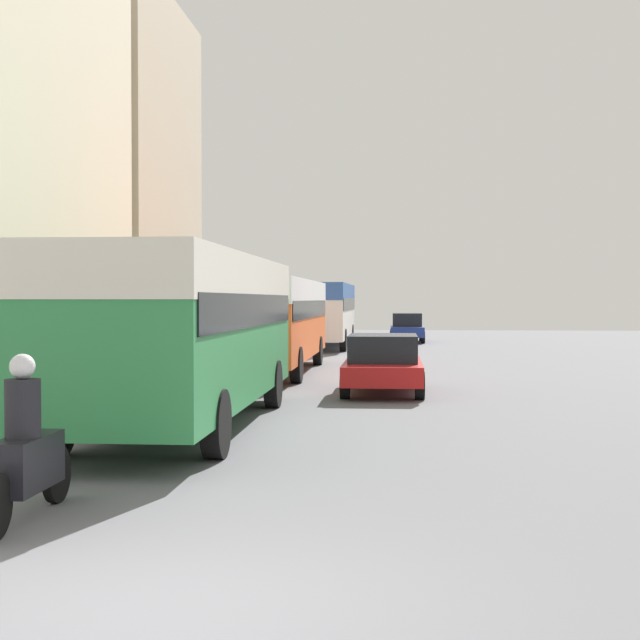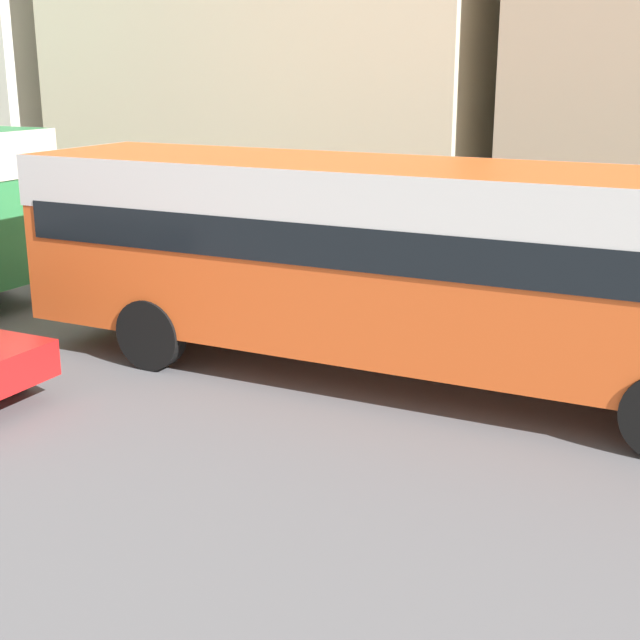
{
  "view_description": "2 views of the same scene",
  "coord_description": "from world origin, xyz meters",
  "px_view_note": "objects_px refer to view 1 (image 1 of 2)",
  "views": [
    {
      "loc": [
        1.76,
        -6.35,
        2.28
      ],
      "look_at": [
        -0.84,
        24.67,
        1.56
      ],
      "focal_mm": 50.0,
      "sensor_mm": 36.0,
      "label": 1
    },
    {
      "loc": [
        8.62,
        25.01,
        4.07
      ],
      "look_at": [
        -0.7,
        20.39,
        1.09
      ],
      "focal_mm": 50.0,
      "sensor_mm": 36.0,
      "label": 2
    }
  ],
  "objects_px": {
    "motorcycle_behind_lead": "(26,455)",
    "car_far_curb": "(407,327)",
    "pedestrian_near_curb": "(116,348)",
    "bus_lead": "(184,316)",
    "car_crossing": "(383,363)",
    "bus_third_in_line": "(324,306)",
    "bus_following": "(273,312)"
  },
  "relations": [
    {
      "from": "motorcycle_behind_lead",
      "to": "car_far_curb",
      "type": "height_order",
      "value": "motorcycle_behind_lead"
    },
    {
      "from": "bus_following",
      "to": "pedestrian_near_curb",
      "type": "height_order",
      "value": "bus_following"
    },
    {
      "from": "bus_lead",
      "to": "bus_following",
      "type": "distance_m",
      "value": 11.86
    },
    {
      "from": "bus_lead",
      "to": "bus_third_in_line",
      "type": "bearing_deg",
      "value": 89.21
    },
    {
      "from": "bus_following",
      "to": "pedestrian_near_curb",
      "type": "bearing_deg",
      "value": -136.21
    },
    {
      "from": "bus_third_in_line",
      "to": "car_far_curb",
      "type": "distance_m",
      "value": 6.96
    },
    {
      "from": "bus_lead",
      "to": "car_crossing",
      "type": "bearing_deg",
      "value": 60.49
    },
    {
      "from": "bus_lead",
      "to": "motorcycle_behind_lead",
      "type": "bearing_deg",
      "value": -90.5
    },
    {
      "from": "car_crossing",
      "to": "motorcycle_behind_lead",
      "type": "bearing_deg",
      "value": -105.31
    },
    {
      "from": "bus_lead",
      "to": "motorcycle_behind_lead",
      "type": "distance_m",
      "value": 6.84
    },
    {
      "from": "bus_following",
      "to": "pedestrian_near_curb",
      "type": "relative_size",
      "value": 6.78
    },
    {
      "from": "bus_following",
      "to": "car_far_curb",
      "type": "relative_size",
      "value": 2.42
    },
    {
      "from": "bus_following",
      "to": "car_crossing",
      "type": "distance_m",
      "value": 6.84
    },
    {
      "from": "bus_lead",
      "to": "bus_following",
      "type": "xyz_separation_m",
      "value": [
        -0.04,
        11.86,
        -0.1
      ]
    },
    {
      "from": "bus_lead",
      "to": "car_crossing",
      "type": "relative_size",
      "value": 2.34
    },
    {
      "from": "bus_following",
      "to": "motorcycle_behind_lead",
      "type": "bearing_deg",
      "value": -90.05
    },
    {
      "from": "bus_following",
      "to": "car_crossing",
      "type": "bearing_deg",
      "value": -58.87
    },
    {
      "from": "bus_lead",
      "to": "bus_following",
      "type": "relative_size",
      "value": 0.9
    },
    {
      "from": "motorcycle_behind_lead",
      "to": "car_far_curb",
      "type": "relative_size",
      "value": 0.5
    },
    {
      "from": "car_far_curb",
      "to": "pedestrian_near_curb",
      "type": "distance_m",
      "value": 25.35
    },
    {
      "from": "bus_lead",
      "to": "pedestrian_near_curb",
      "type": "xyz_separation_m",
      "value": [
        -3.87,
        8.19,
        -1.02
      ]
    },
    {
      "from": "motorcycle_behind_lead",
      "to": "car_far_curb",
      "type": "distance_m",
      "value": 39.12
    },
    {
      "from": "car_far_curb",
      "to": "pedestrian_near_curb",
      "type": "bearing_deg",
      "value": -109.03
    },
    {
      "from": "car_far_curb",
      "to": "motorcycle_behind_lead",
      "type": "bearing_deg",
      "value": -96.53
    },
    {
      "from": "bus_following",
      "to": "bus_third_in_line",
      "type": "xyz_separation_m",
      "value": [
        0.41,
        14.72,
        0.07
      ]
    },
    {
      "from": "bus_lead",
      "to": "car_crossing",
      "type": "xyz_separation_m",
      "value": [
        3.45,
        6.09,
        -1.23
      ]
    },
    {
      "from": "car_far_curb",
      "to": "pedestrian_near_curb",
      "type": "relative_size",
      "value": 2.8
    },
    {
      "from": "car_far_curb",
      "to": "bus_lead",
      "type": "bearing_deg",
      "value": -97.78
    },
    {
      "from": "bus_third_in_line",
      "to": "motorcycle_behind_lead",
      "type": "height_order",
      "value": "bus_third_in_line"
    },
    {
      "from": "car_crossing",
      "to": "car_far_curb",
      "type": "bearing_deg",
      "value": 87.92
    },
    {
      "from": "motorcycle_behind_lead",
      "to": "car_crossing",
      "type": "bearing_deg",
      "value": 74.69
    },
    {
      "from": "motorcycle_behind_lead",
      "to": "car_crossing",
      "type": "xyz_separation_m",
      "value": [
        3.5,
        12.8,
        0.06
      ]
    }
  ]
}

